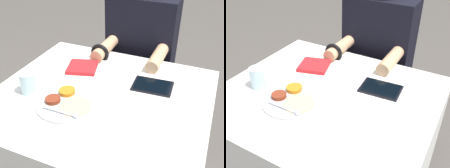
{
  "view_description": "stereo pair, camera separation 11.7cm",
  "coord_description": "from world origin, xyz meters",
  "views": [
    {
      "loc": [
        0.43,
        -0.88,
        1.41
      ],
      "look_at": [
        0.05,
        0.02,
        0.77
      ],
      "focal_mm": 42.0,
      "sensor_mm": 36.0,
      "label": 1
    },
    {
      "loc": [
        0.53,
        -0.83,
        1.41
      ],
      "look_at": [
        0.05,
        0.02,
        0.77
      ],
      "focal_mm": 42.0,
      "sensor_mm": 36.0,
      "label": 2
    }
  ],
  "objects": [
    {
      "name": "thali_tray",
      "position": [
        -0.1,
        -0.12,
        0.72
      ],
      "size": [
        0.27,
        0.27,
        0.03
      ],
      "color": "#B7BABF",
      "rests_on": "dining_table"
    },
    {
      "name": "tablet_device",
      "position": [
        0.2,
        0.16,
        0.71
      ],
      "size": [
        0.2,
        0.14,
        0.01
      ],
      "color": "black",
      "rests_on": "dining_table"
    },
    {
      "name": "dining_table",
      "position": [
        0.0,
        0.0,
        0.35
      ],
      "size": [
        0.98,
        0.86,
        0.71
      ],
      "color": "silver",
      "rests_on": "ground_plane"
    },
    {
      "name": "red_notebook",
      "position": [
        -0.19,
        0.18,
        0.72
      ],
      "size": [
        0.18,
        0.18,
        0.02
      ],
      "color": "silver",
      "rests_on": "dining_table"
    },
    {
      "name": "person_diner",
      "position": [
        0.01,
        0.6,
        0.55
      ],
      "size": [
        0.42,
        0.45,
        1.18
      ],
      "color": "black",
      "rests_on": "ground_plane"
    },
    {
      "name": "drinking_glass",
      "position": [
        -0.31,
        -0.11,
        0.76
      ],
      "size": [
        0.07,
        0.07,
        0.1
      ],
      "color": "silver",
      "rests_on": "dining_table"
    }
  ]
}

